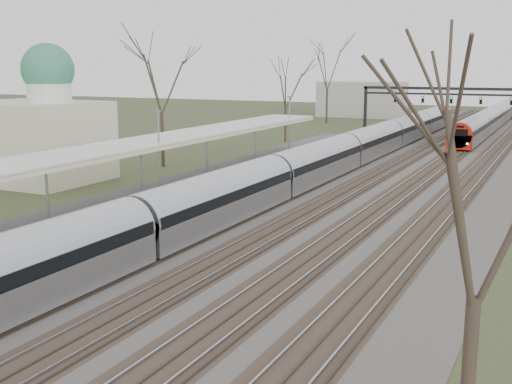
{
  "coord_description": "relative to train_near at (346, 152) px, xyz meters",
  "views": [
    {
      "loc": [
        14.43,
        2.06,
        8.62
      ],
      "look_at": [
        -0.37,
        32.34,
        2.0
      ],
      "focal_mm": 45.0,
      "sensor_mm": 36.0,
      "label": 1
    }
  ],
  "objects": [
    {
      "name": "train_near",
      "position": [
        0.0,
        0.0,
        0.0
      ],
      "size": [
        2.62,
        90.21,
        3.05
      ],
      "color": "#A2A5AC",
      "rests_on": "ground"
    },
    {
      "name": "signal_gantry",
      "position": [
        2.79,
        30.88,
        3.43
      ],
      "size": [
        21.0,
        0.59,
        6.08
      ],
      "color": "black",
      "rests_on": "ground"
    },
    {
      "name": "tree_west_far",
      "position": [
        -14.5,
        -6.1,
        6.54
      ],
      "size": [
        5.5,
        5.5,
        11.33
      ],
      "color": "#2D231C",
      "rests_on": "ground"
    },
    {
      "name": "canopy",
      "position": [
        -6.55,
        -21.12,
        2.45
      ],
      "size": [
        4.1,
        50.0,
        3.11
      ],
      "color": "slate",
      "rests_on": "platform"
    },
    {
      "name": "dome_building",
      "position": [
        -19.21,
        -16.1,
        2.24
      ],
      "size": [
        10.0,
        8.0,
        10.3
      ],
      "color": "beige",
      "rests_on": "ground"
    },
    {
      "name": "track_bed",
      "position": [
        2.76,
        0.9,
        -1.42
      ],
      "size": [
        24.0,
        160.0,
        0.22
      ],
      "color": "#474442",
      "rests_on": "ground"
    },
    {
      "name": "train_far",
      "position": [
        7.0,
        52.42,
        0.0
      ],
      "size": [
        2.62,
        75.21,
        3.05
      ],
      "color": "#A2A5AC",
      "rests_on": "ground"
    },
    {
      "name": "tree_east_near",
      "position": [
        15.5,
        -39.1,
        5.08
      ],
      "size": [
        4.5,
        4.5,
        9.27
      ],
      "color": "#2D231C",
      "rests_on": "ground"
    },
    {
      "name": "platform",
      "position": [
        -6.55,
        -16.6,
        -0.98
      ],
      "size": [
        3.5,
        69.0,
        1.0
      ],
      "primitive_type": "cube",
      "color": "#9E9B93",
      "rests_on": "ground"
    }
  ]
}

